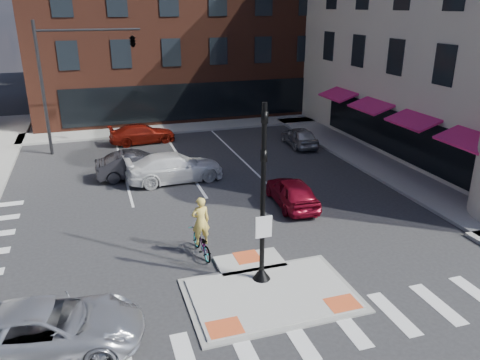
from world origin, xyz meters
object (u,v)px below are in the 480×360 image
object	(u,v)px
white_pickup	(175,167)
silver_suv	(47,328)
bg_car_red	(142,134)
bg_car_dark	(137,165)
red_sedan	(292,192)
bg_car_silver	(299,137)
cyclist	(201,236)

from	to	relation	value
white_pickup	silver_suv	bearing A→B (deg)	151.55
bg_car_red	bg_car_dark	bearing A→B (deg)	165.44
red_sedan	bg_car_silver	distance (m)	9.96
bg_car_dark	bg_car_red	distance (m)	6.88
white_pickup	bg_car_red	bearing A→B (deg)	2.14
bg_car_red	cyclist	bearing A→B (deg)	175.52
silver_suv	bg_car_dark	distance (m)	13.59
red_sedan	bg_car_red	xyz separation A→B (m)	(-5.33, 12.85, -0.04)
bg_car_silver	white_pickup	bearing A→B (deg)	26.70
white_pickup	bg_car_dark	size ratio (longest dim) A/B	1.19
cyclist	bg_car_dark	bearing A→B (deg)	-87.16
red_sedan	white_pickup	size ratio (longest dim) A/B	0.77
bg_car_dark	cyclist	size ratio (longest dim) A/B	1.86
white_pickup	bg_car_silver	xyz separation A→B (m)	(9.04, 3.98, -0.11)
bg_car_red	cyclist	distance (m)	16.06
bg_car_dark	bg_car_silver	size ratio (longest dim) A/B	1.15
bg_car_dark	bg_car_red	size ratio (longest dim) A/B	0.98
red_sedan	bg_car_silver	bearing A→B (deg)	-113.00
white_pickup	cyclist	world-z (taller)	cyclist
red_sedan	bg_car_dark	xyz separation A→B (m)	(-6.42, 6.07, 0.04)
bg_car_silver	bg_car_red	world-z (taller)	bg_car_silver
bg_car_red	cyclist	world-z (taller)	cyclist
bg_car_red	cyclist	xyz separation A→B (m)	(0.25, -16.05, 0.15)
silver_suv	cyclist	world-z (taller)	cyclist
bg_car_silver	cyclist	size ratio (longest dim) A/B	1.62
red_sedan	bg_car_dark	distance (m)	8.84
red_sedan	silver_suv	bearing A→B (deg)	38.11
white_pickup	cyclist	xyz separation A→B (m)	(-0.50, -8.13, 0.03)
silver_suv	bg_car_dark	xyz separation A→B (m)	(3.76, 13.07, 0.00)
red_sedan	bg_car_silver	xyz separation A→B (m)	(4.46, 8.91, -0.03)
bg_car_dark	bg_car_silver	bearing A→B (deg)	-76.89
bg_car_dark	cyclist	bearing A→B (deg)	-173.24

